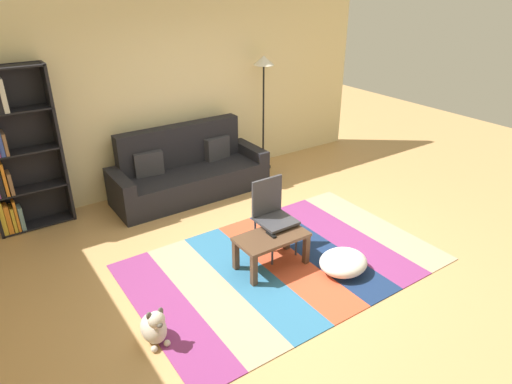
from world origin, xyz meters
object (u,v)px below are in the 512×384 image
Objects in this scene: standing_lamp at (264,76)px; coffee_table at (271,241)px; pouf at (343,262)px; bookshelf at (9,151)px; folding_chair at (272,210)px; couch at (188,173)px; dog at (154,327)px; tv_remote at (271,235)px.

coffee_table is at bearing -123.43° from standing_lamp.
bookshelf is at bearing 131.44° from pouf.
pouf is (0.58, -0.54, -0.20)m from coffee_table.
standing_lamp reaches higher than coffee_table.
bookshelf is 3.73× the size of pouf.
couch is at bearing 125.27° from folding_chair.
couch is at bearing -172.35° from standing_lamp.
coffee_table is 0.82m from pouf.
pouf is 2.12m from dog.
bookshelf is 13.58× the size of tv_remote.
standing_lamp is (1.58, 2.40, 1.21)m from coffee_table.
dog is 0.22× the size of standing_lamp.
pouf is 3.64× the size of tv_remote.
dog is 4.37m from standing_lamp.
pouf is at bearing -108.85° from standing_lamp.
bookshelf is 3.70m from standing_lamp.
tv_remote is at bearing -92.70° from couch.
coffee_table is at bearing -93.27° from folding_chair.
couch is 3.03m from dog.
folding_chair is (2.28, -2.22, -0.51)m from bookshelf.
couch reaches higher than pouf.
standing_lamp is at bearing 89.53° from folding_chair.
standing_lamp is 12.28× the size of tv_remote.
coffee_table is at bearing -92.62° from couch.
folding_chair reaches higher than coffee_table.
tv_remote is at bearing 137.10° from pouf.
bookshelf is 1.11× the size of standing_lamp.
dog is at bearing 174.86° from pouf.
folding_chair is at bearing -123.12° from standing_lamp.
couch is 2.79m from pouf.
couch is 2.87× the size of coffee_table.
bookshelf reaches higher than tv_remote.
standing_lamp is (1.48, 0.20, 1.20)m from couch.
couch is at bearing 57.34° from dog.
standing_lamp is 3.08m from tv_remote.
dog is at bearing -78.90° from bookshelf.
couch is 2.32m from bookshelf.
bookshelf is 3.32m from coffee_table.
folding_chair is at bearing -44.30° from bookshelf.
bookshelf is 5.13× the size of dog.
bookshelf is 3.02m from dog.
couch reaches higher than folding_chair.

